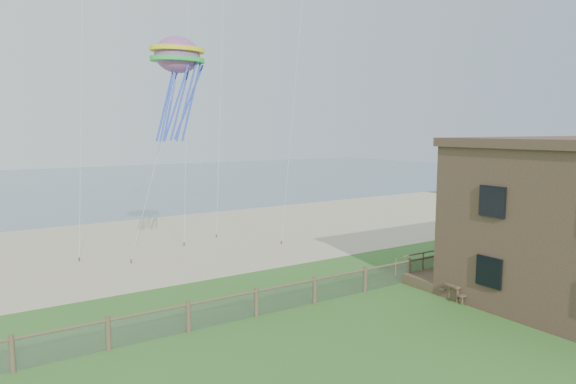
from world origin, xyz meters
name	(u,v)px	position (x,y,z in m)	size (l,w,h in m)	color
ground	(415,351)	(0.00, 0.00, 0.00)	(160.00, 160.00, 0.00)	#316322
sand_beach	(181,240)	(0.00, 22.00, 0.00)	(72.00, 20.00, 0.02)	#BBAF87
ocean	(66,184)	(0.00, 66.00, 0.00)	(160.00, 68.00, 0.02)	slate
chainlink_fence	(314,292)	(0.00, 6.00, 0.55)	(36.20, 0.20, 1.25)	brown
motel_deck	(509,262)	(13.00, 5.00, 0.25)	(15.00, 2.00, 0.50)	brown
picnic_table	(465,291)	(6.19, 2.70, 0.39)	(1.84, 1.39, 0.78)	brown
octopus_kite	(178,85)	(-2.85, 14.50, 10.12)	(2.97, 2.09, 6.11)	#FF282F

